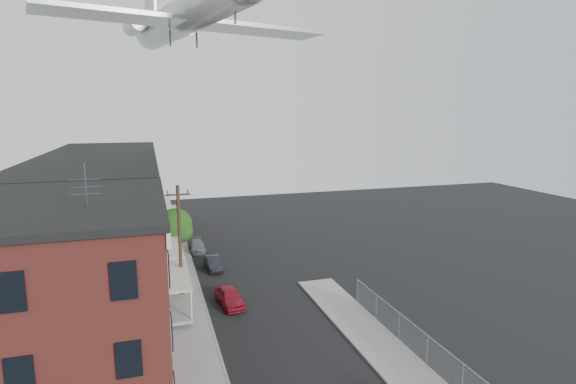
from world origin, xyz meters
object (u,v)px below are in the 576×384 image
at_px(airplane, 184,15).
at_px(utility_pole, 180,243).
at_px(car_mid, 213,263).
at_px(car_far, 197,246).
at_px(street_tree, 177,226).
at_px(car_near, 230,297).

bearing_deg(airplane, utility_pole, -104.89).
relative_size(car_mid, airplane, 0.14).
height_order(car_mid, car_far, car_mid).
bearing_deg(street_tree, airplane, -77.79).
bearing_deg(airplane, car_far, 81.96).
xyz_separation_m(car_near, airplane, (-1.98, 6.68, 21.13)).
distance_m(car_near, car_far, 14.22).
xyz_separation_m(car_mid, car_far, (-0.84, 5.99, -0.04)).
height_order(utility_pole, car_near, utility_pole).
distance_m(car_near, airplane, 22.25).
xyz_separation_m(car_far, airplane, (-1.06, -7.51, 21.26)).
bearing_deg(utility_pole, car_mid, 63.83).
bearing_deg(car_near, car_far, 86.57).
bearing_deg(utility_pole, street_tree, 88.11).
xyz_separation_m(utility_pole, airplane, (1.36, 5.13, 17.12)).
xyz_separation_m(utility_pole, car_far, (2.43, 12.64, -4.13)).
bearing_deg(street_tree, car_mid, -48.09).
distance_m(car_far, airplane, 22.57).
distance_m(car_mid, airplane, 21.36).
height_order(car_near, car_far, car_near).
distance_m(car_near, car_mid, 8.20).
bearing_deg(street_tree, car_far, 52.34).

